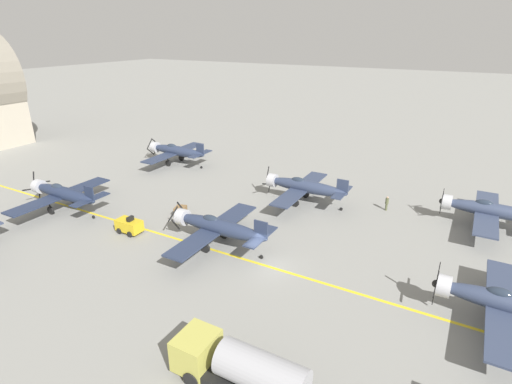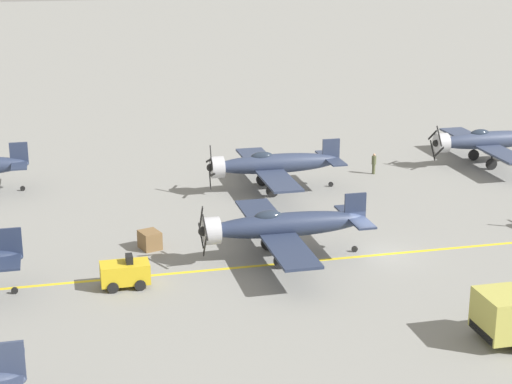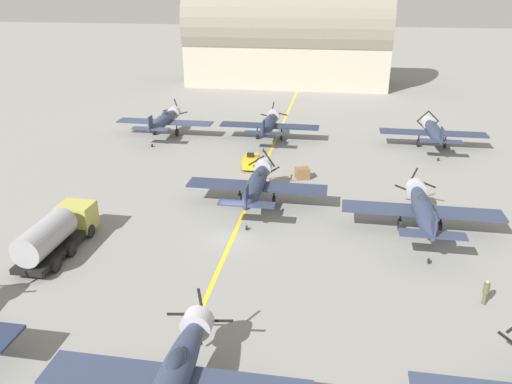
% 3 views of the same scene
% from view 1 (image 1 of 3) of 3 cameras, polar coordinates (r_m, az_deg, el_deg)
% --- Properties ---
extents(ground_plane, '(400.00, 400.00, 0.00)m').
position_cam_1_polar(ground_plane, '(34.54, 1.37, -10.48)').
color(ground_plane, gray).
extents(taxiway_stripe, '(0.30, 160.00, 0.01)m').
position_cam_1_polar(taxiway_stripe, '(34.54, 1.37, -10.47)').
color(taxiway_stripe, yellow).
rests_on(taxiway_stripe, ground).
extents(airplane_far_right, '(12.00, 9.98, 3.65)m').
position_cam_1_polar(airplane_far_right, '(60.76, -11.37, 5.79)').
color(airplane_far_right, '#28324C').
rests_on(airplane_far_right, ground).
extents(airplane_near_center, '(12.00, 9.98, 3.80)m').
position_cam_1_polar(airplane_near_center, '(31.73, 32.63, -13.36)').
color(airplane_near_center, '#313B55').
rests_on(airplane_near_center, ground).
extents(airplane_mid_center, '(12.00, 9.98, 3.65)m').
position_cam_1_polar(airplane_mid_center, '(36.61, -5.53, -4.96)').
color(airplane_mid_center, '#27314B').
rests_on(airplane_mid_center, ground).
extents(airplane_mid_right, '(12.00, 9.98, 3.72)m').
position_cam_1_polar(airplane_mid_right, '(46.03, 6.84, 0.80)').
color(airplane_mid_right, '#2E3852').
rests_on(airplane_mid_right, ground).
extents(airplane_far_center, '(12.00, 9.98, 3.78)m').
position_cam_1_polar(airplane_far_center, '(48.70, -25.93, -0.15)').
color(airplane_far_center, '#212B44').
rests_on(airplane_far_center, ground).
extents(airplane_near_right, '(12.00, 9.98, 3.65)m').
position_cam_1_polar(airplane_near_right, '(46.05, 30.58, -2.27)').
color(airplane_near_right, '#353F58').
rests_on(airplane_near_right, ground).
extents(fuel_tanker, '(2.68, 8.00, 2.98)m').
position_cam_1_polar(fuel_tanker, '(23.77, -2.36, -23.82)').
color(fuel_tanker, black).
rests_on(fuel_tanker, ground).
extents(tow_tractor, '(1.57, 2.60, 1.79)m').
position_cam_1_polar(tow_tractor, '(41.32, -17.65, -4.56)').
color(tow_tractor, gold).
rests_on(tow_tractor, ground).
extents(ground_crew_walking, '(0.36, 0.36, 1.65)m').
position_cam_1_polar(ground_crew_walking, '(46.47, 18.19, -1.47)').
color(ground_crew_walking, '#515638').
rests_on(ground_crew_walking, ground).
extents(supply_crate_by_tanker, '(1.57, 1.43, 1.08)m').
position_cam_1_polar(supply_crate_by_tanker, '(43.68, -10.73, -2.75)').
color(supply_crate_by_tanker, brown).
rests_on(supply_crate_by_tanker, ground).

